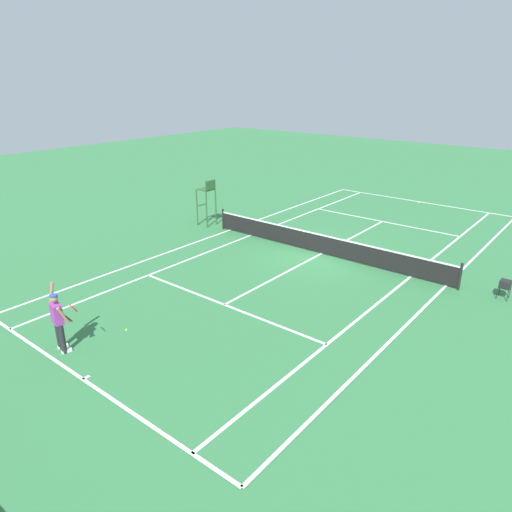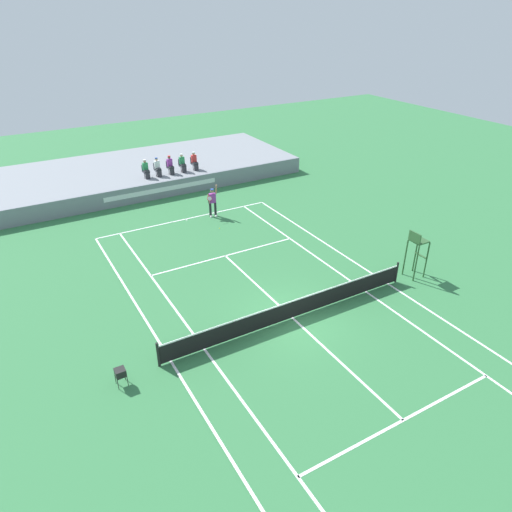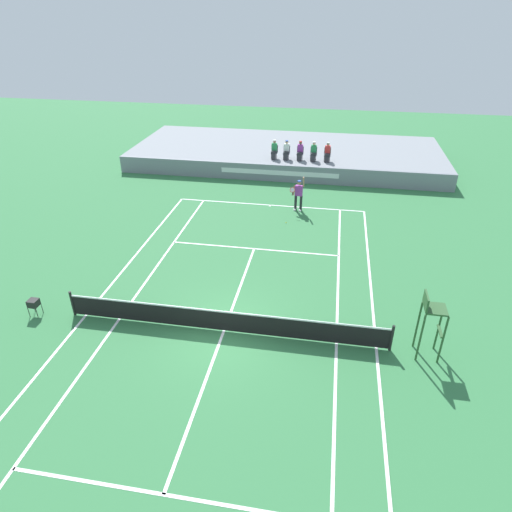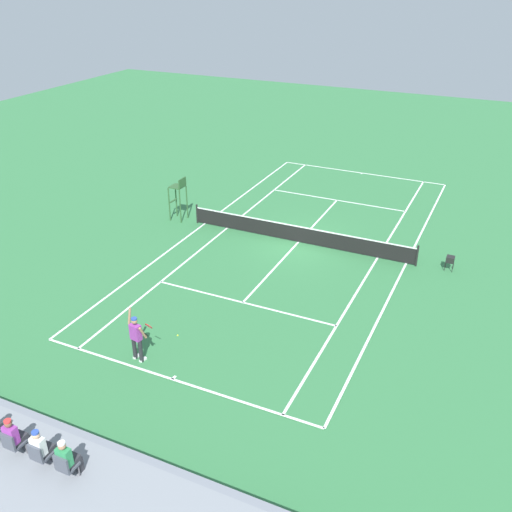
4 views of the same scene
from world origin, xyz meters
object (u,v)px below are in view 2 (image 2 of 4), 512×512
at_px(spectator_seated_2, 170,165).
at_px(tennis_ball, 219,228).
at_px(spectator_seated_3, 182,163).
at_px(spectator_seated_4, 194,161).
at_px(spectator_seated_1, 158,167).
at_px(ball_hopper, 120,372).
at_px(tennis_player, 212,202).
at_px(spectator_seated_0, 146,169).
at_px(umpire_chair, 417,248).

height_order(spectator_seated_2, tennis_ball, spectator_seated_2).
xyz_separation_m(spectator_seated_3, spectator_seated_4, (0.93, 0.00, 0.00)).
bearing_deg(spectator_seated_1, ball_hopper, -113.60).
relative_size(spectator_seated_1, spectator_seated_3, 1.00).
height_order(tennis_player, tennis_ball, tennis_player).
bearing_deg(ball_hopper, spectator_seated_3, 61.56).
bearing_deg(ball_hopper, spectator_seated_0, 68.73).
height_order(spectator_seated_0, spectator_seated_1, same).
xyz_separation_m(spectator_seated_3, tennis_ball, (-0.92, -7.74, -1.73)).
bearing_deg(ball_hopper, spectator_seated_1, 66.40).
relative_size(spectator_seated_3, tennis_ball, 18.60).
height_order(spectator_seated_0, spectator_seated_2, same).
distance_m(spectator_seated_0, spectator_seated_1, 0.84).
relative_size(spectator_seated_2, tennis_player, 0.61).
bearing_deg(spectator_seated_1, spectator_seated_3, 0.00).
bearing_deg(spectator_seated_2, tennis_ball, -90.07).
bearing_deg(spectator_seated_0, spectator_seated_4, 0.00).
xyz_separation_m(spectator_seated_2, tennis_player, (0.46, -5.90, -0.77)).
distance_m(spectator_seated_3, umpire_chair, 18.04).
xyz_separation_m(spectator_seated_0, spectator_seated_3, (2.68, 0.00, 0.00)).
relative_size(spectator_seated_3, tennis_player, 0.61).
distance_m(spectator_seated_3, ball_hopper, 20.07).
relative_size(spectator_seated_0, ball_hopper, 1.81).
distance_m(spectator_seated_0, spectator_seated_2, 1.77).
bearing_deg(spectator_seated_3, tennis_ball, -96.80).
bearing_deg(spectator_seated_4, tennis_player, -103.18).
xyz_separation_m(spectator_seated_0, spectator_seated_1, (0.84, 0.00, 0.00)).
bearing_deg(spectator_seated_0, umpire_chair, -66.35).
bearing_deg(umpire_chair, spectator_seated_4, 102.95).
distance_m(spectator_seated_0, tennis_ball, 8.13).
relative_size(tennis_player, tennis_ball, 30.63).
distance_m(spectator_seated_1, spectator_seated_3, 1.84).
relative_size(spectator_seated_4, ball_hopper, 1.81).
bearing_deg(spectator_seated_0, spectator_seated_2, 0.00).
xyz_separation_m(spectator_seated_0, umpire_chair, (7.60, -17.36, -0.21)).
relative_size(spectator_seated_3, spectator_seated_4, 1.00).
relative_size(spectator_seated_0, spectator_seated_4, 1.00).
xyz_separation_m(spectator_seated_4, tennis_player, (-1.38, -5.90, -0.77)).
distance_m(spectator_seated_0, ball_hopper, 18.94).
bearing_deg(spectator_seated_0, ball_hopper, -111.27).
distance_m(spectator_seated_4, tennis_ball, 8.15).
distance_m(tennis_player, tennis_ball, 2.14).
xyz_separation_m(tennis_player, ball_hopper, (-9.09, -11.72, -0.42)).
height_order(spectator_seated_4, ball_hopper, spectator_seated_4).
xyz_separation_m(spectator_seated_1, ball_hopper, (-7.70, -17.62, -1.19)).
bearing_deg(spectator_seated_1, tennis_ball, -83.23).
height_order(spectator_seated_1, tennis_ball, spectator_seated_1).
bearing_deg(tennis_ball, spectator_seated_1, 96.77).
bearing_deg(spectator_seated_4, spectator_seated_2, 180.00).
height_order(spectator_seated_4, tennis_player, spectator_seated_4).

